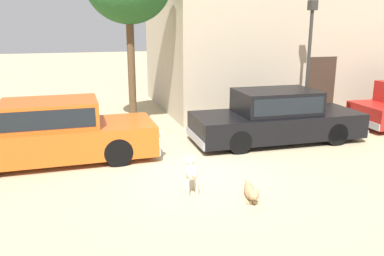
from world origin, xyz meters
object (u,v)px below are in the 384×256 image
object	(u,v)px
stray_dog_spotted	(191,171)
stray_dog_tan	(251,192)
street_lamp	(309,49)
parked_sedan_second	(276,116)
parked_sedan_nearest	(53,132)

from	to	relation	value
stray_dog_spotted	stray_dog_tan	world-z (taller)	stray_dog_spotted
stray_dog_spotted	street_lamp	size ratio (longest dim) A/B	0.25
parked_sedan_second	street_lamp	bearing A→B (deg)	35.02
stray_dog_tan	street_lamp	size ratio (longest dim) A/B	0.27
parked_sedan_nearest	stray_dog_tan	world-z (taller)	parked_sedan_nearest
stray_dog_tan	street_lamp	distance (m)	6.20
stray_dog_tan	street_lamp	bearing A→B (deg)	153.20
parked_sedan_nearest	stray_dog_spotted	world-z (taller)	parked_sedan_nearest
parked_sedan_second	stray_dog_spotted	distance (m)	4.13
parked_sedan_second	stray_dog_spotted	xyz separation A→B (m)	(-3.22, -2.57, -0.30)
parked_sedan_second	parked_sedan_nearest	bearing A→B (deg)	-178.33
stray_dog_tan	stray_dog_spotted	bearing A→B (deg)	-111.61
parked_sedan_nearest	stray_dog_tan	distance (m)	4.85
parked_sedan_nearest	stray_dog_spotted	bearing A→B (deg)	-44.83
street_lamp	parked_sedan_second	bearing A→B (deg)	-146.80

